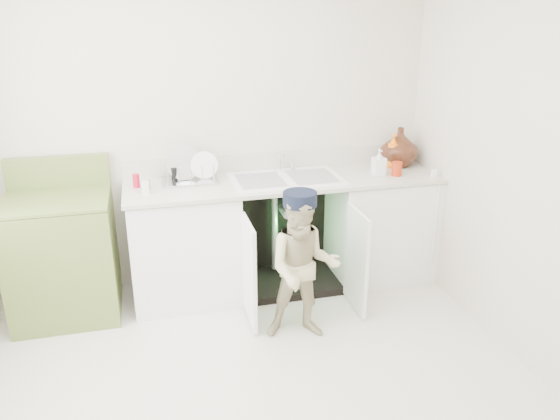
{
  "coord_description": "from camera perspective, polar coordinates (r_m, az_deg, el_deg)",
  "views": [
    {
      "loc": [
        -0.49,
        -2.66,
        2.14
      ],
      "look_at": [
        0.37,
        0.7,
        0.85
      ],
      "focal_mm": 35.0,
      "sensor_mm": 36.0,
      "label": 1
    }
  ],
  "objects": [
    {
      "name": "ground",
      "position": [
        3.45,
        -3.26,
        -17.91
      ],
      "size": [
        3.5,
        3.5,
        0.0
      ],
      "primitive_type": "plane",
      "color": "silver",
      "rests_on": "ground"
    },
    {
      "name": "repair_worker",
      "position": [
        3.64,
        2.45,
        -5.92
      ],
      "size": [
        0.57,
        0.65,
        1.04
      ],
      "rotation": [
        0.0,
        0.0,
        -0.21
      ],
      "color": "#C4B78C",
      "rests_on": "ground"
    },
    {
      "name": "avocado_stove",
      "position": [
        4.24,
        -21.69,
        -4.37
      ],
      "size": [
        0.72,
        0.65,
        1.12
      ],
      "color": "olive",
      "rests_on": "ground"
    },
    {
      "name": "counter_run",
      "position": [
        4.35,
        1.01,
        -2.07
      ],
      "size": [
        2.44,
        1.02,
        1.22
      ],
      "color": "white",
      "rests_on": "ground"
    },
    {
      "name": "room_shell",
      "position": [
        2.85,
        -3.76,
        2.2
      ],
      "size": [
        6.0,
        5.5,
        1.26
      ],
      "color": "beige",
      "rests_on": "ground"
    }
  ]
}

